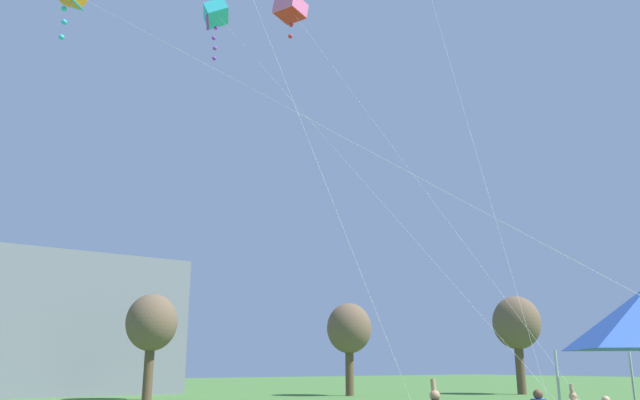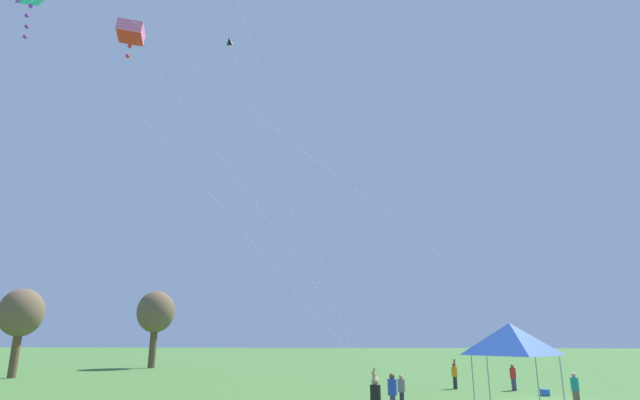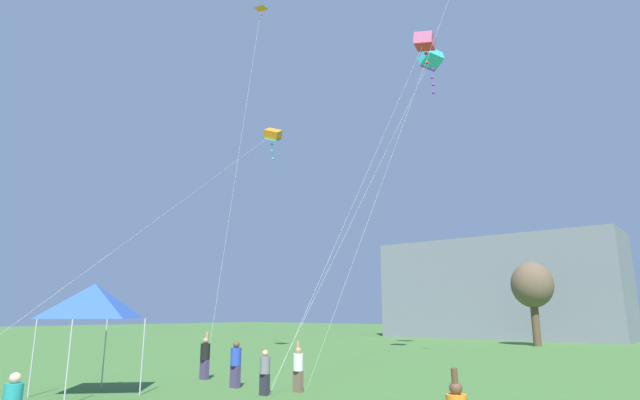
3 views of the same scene
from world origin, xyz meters
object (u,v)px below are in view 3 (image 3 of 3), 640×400
person_grey_shirt (265,371)px  kite_cyan_box_1 (431,59)px  festival_tent (94,301)px  person_white_shirt (298,367)px  kite_pink_box_0 (425,42)px  person_blue_shirt (236,362)px  person_black_shirt (205,356)px  kite_orange_box_2 (273,135)px  kite_orange_delta_3 (260,12)px

person_grey_shirt → kite_cyan_box_1: 30.32m
festival_tent → person_white_shirt: bearing=45.3°
person_white_shirt → kite_cyan_box_1: 29.45m
person_grey_shirt → person_white_shirt: size_ratio=0.84×
festival_tent → kite_pink_box_0: size_ratio=0.18×
person_blue_shirt → person_black_shirt: person_black_shirt is taller
person_white_shirt → person_grey_shirt: bearing=161.7°
kite_orange_box_2 → person_black_shirt: bearing=-57.5°
person_grey_shirt → kite_cyan_box_1: size_ratio=0.07×
person_blue_shirt → person_black_shirt: size_ratio=0.86×
festival_tent → kite_cyan_box_1: size_ratio=0.17×
person_grey_shirt → kite_orange_box_2: kite_orange_box_2 is taller
person_grey_shirt → person_blue_shirt: size_ratio=0.88×
person_blue_shirt → person_white_shirt: bearing=-100.9°
festival_tent → kite_cyan_box_1: bearing=84.7°
person_blue_shirt → kite_orange_delta_3: kite_orange_delta_3 is taller
person_grey_shirt → person_black_shirt: 5.38m
kite_cyan_box_1 → festival_tent: bearing=-95.3°
person_blue_shirt → kite_pink_box_0: (1.65, 14.96, 20.29)m
person_grey_shirt → person_black_shirt: bearing=148.0°
kite_orange_box_2 → kite_cyan_box_1: bearing=38.1°
person_blue_shirt → person_black_shirt: bearing=48.0°
person_black_shirt → kite_orange_box_2: size_ratio=0.09×
festival_tent → kite_orange_delta_3: kite_orange_delta_3 is taller
festival_tent → person_grey_shirt: size_ratio=2.52×
kite_orange_delta_3 → person_blue_shirt: bearing=-46.5°
person_white_shirt → kite_orange_box_2: kite_orange_box_2 is taller
person_blue_shirt → kite_pink_box_0: 25.26m
person_blue_shirt → person_white_shirt: person_white_shirt is taller
kite_cyan_box_1 → kite_orange_box_2: (-9.96, -7.81, -6.41)m
festival_tent → person_grey_shirt: festival_tent is taller
person_grey_shirt → person_blue_shirt: bearing=148.8°
kite_orange_delta_3 → kite_orange_box_2: bearing=119.3°
kite_pink_box_0 → kite_orange_delta_3: kite_orange_delta_3 is taller
person_blue_shirt → kite_pink_box_0: kite_pink_box_0 is taller
person_white_shirt → kite_pink_box_0: (-1.01, 14.25, 20.34)m
festival_tent → person_black_shirt: 6.00m
person_blue_shirt → kite_orange_delta_3: size_ratio=0.07×
person_black_shirt → kite_pink_box_0: bearing=-5.1°
person_grey_shirt → person_black_shirt: size_ratio=0.76×
person_black_shirt → kite_orange_box_2: (-7.32, 11.49, 15.39)m
kite_pink_box_0 → kite_orange_delta_3: 12.13m
person_blue_shirt → kite_orange_delta_3: (-8.21, 8.64, 23.45)m
person_black_shirt → kite_orange_delta_3: 25.21m
person_grey_shirt → kite_pink_box_0: 25.65m
person_white_shirt → kite_orange_box_2: 23.31m
kite_pink_box_0 → person_blue_shirt: bearing=-96.3°
person_blue_shirt → kite_orange_delta_3: 26.30m
kite_cyan_box_1 → kite_orange_delta_3: size_ratio=0.95×
person_grey_shirt → kite_orange_delta_3: bearing=122.2°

